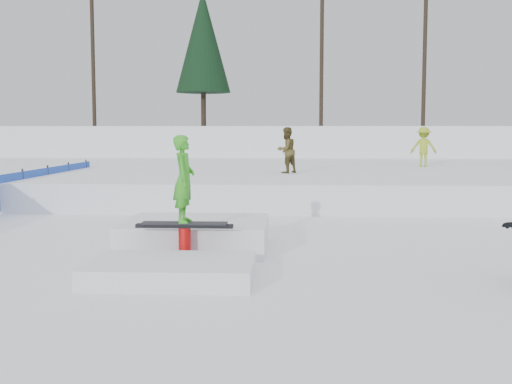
{
  "coord_description": "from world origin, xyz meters",
  "views": [
    {
      "loc": [
        1.1,
        -9.3,
        2.19
      ],
      "look_at": [
        0.5,
        2.0,
        1.1
      ],
      "focal_mm": 45.0,
      "sensor_mm": 36.0,
      "label": 1
    }
  ],
  "objects": [
    {
      "name": "ground",
      "position": [
        0.0,
        0.0,
        0.0
      ],
      "size": [
        120.0,
        120.0,
        0.0
      ],
      "primitive_type": "plane",
      "color": "white"
    },
    {
      "name": "snow_berm",
      "position": [
        0.0,
        30.0,
        1.2
      ],
      "size": [
        60.0,
        14.0,
        2.4
      ],
      "primitive_type": "cube",
      "color": "white",
      "rests_on": "ground"
    },
    {
      "name": "snow_midrise",
      "position": [
        0.0,
        16.0,
        0.4
      ],
      "size": [
        50.0,
        18.0,
        0.8
      ],
      "primitive_type": "cube",
      "color": "white",
      "rests_on": "ground"
    },
    {
      "name": "treeline",
      "position": [
        6.18,
        28.28,
        7.45
      ],
      "size": [
        40.24,
        4.22,
        10.5
      ],
      "color": "black",
      "rests_on": "snow_berm"
    },
    {
      "name": "walker_olive",
      "position": [
        0.98,
        11.53,
        1.55
      ],
      "size": [
        0.91,
        0.91,
        1.49
      ],
      "primitive_type": "imported",
      "rotation": [
        0.0,
        0.0,
        3.9
      ],
      "color": "#4B3F1C",
      "rests_on": "snow_midrise"
    },
    {
      "name": "walker_ygreen",
      "position": [
        6.22,
        15.6,
        1.56
      ],
      "size": [
        1.06,
        0.71,
        1.52
      ],
      "primitive_type": "imported",
      "rotation": [
        0.0,
        0.0,
        2.98
      ],
      "color": "#99B222",
      "rests_on": "snow_midrise"
    },
    {
      "name": "jib_rail_feature",
      "position": [
        -0.62,
        1.59,
        0.3
      ],
      "size": [
        2.6,
        4.4,
        2.11
      ],
      "color": "white",
      "rests_on": "ground"
    }
  ]
}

